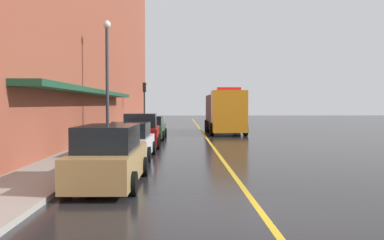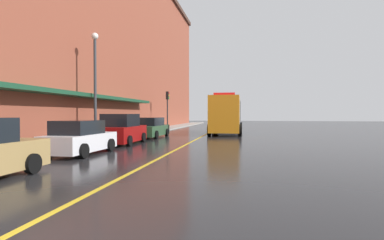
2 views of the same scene
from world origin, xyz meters
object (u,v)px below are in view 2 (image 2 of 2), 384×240
parking_meter_0 (90,128)px  parking_meter_1 (121,125)px  parked_car_1 (80,138)px  parked_car_3 (151,128)px  street_lamp_left (95,75)px  utility_truck (226,115)px  parked_car_2 (122,130)px  traffic_light_near (167,103)px

parking_meter_0 → parking_meter_1: (0.00, 4.61, 0.00)m
parked_car_1 → parked_car_3: (0.13, 10.50, 0.01)m
parked_car_1 → parked_car_3: 10.50m
street_lamp_left → utility_truck: bearing=54.7°
parked_car_2 → parking_meter_1: parked_car_2 is taller
parking_meter_1 → street_lamp_left: 4.37m
parked_car_1 → parked_car_3: size_ratio=0.84×
parking_meter_0 → street_lamp_left: bearing=108.0°
parked_car_3 → utility_truck: 8.11m
parked_car_2 → parking_meter_1: (-1.34, 3.10, 0.19)m
parking_meter_1 → street_lamp_left: size_ratio=0.19×
parked_car_1 → traffic_light_near: bearing=4.5°
parking_meter_1 → traffic_light_near: bearing=89.7°
parking_meter_1 → traffic_light_near: traffic_light_near is taller
parking_meter_0 → traffic_light_near: 17.99m
parked_car_3 → parking_meter_0: size_ratio=3.69×
parking_meter_0 → street_lamp_left: size_ratio=0.19×
parked_car_1 → parked_car_2: (-0.01, 4.95, 0.13)m
parked_car_2 → parking_meter_1: 3.38m
parking_meter_0 → parked_car_3: bearing=78.2°
parked_car_3 → parking_meter_0: bearing=168.9°
parked_car_3 → traffic_light_near: (-1.41, 10.81, 2.40)m
parked_car_3 → street_lamp_left: 6.69m
parked_car_1 → parking_meter_0: (-1.35, 3.44, 0.31)m
parked_car_1 → utility_truck: size_ratio=0.46×
parked_car_1 → parking_meter_0: bearing=22.4°
parking_meter_0 → utility_truck: bearing=60.8°
parking_meter_1 → traffic_light_near: (0.06, 13.26, 2.10)m
parked_car_1 → street_lamp_left: street_lamp_left is taller
utility_truck → street_lamp_left: (-7.74, -10.92, 2.65)m
parked_car_3 → utility_truck: size_ratio=0.55×
parked_car_1 → utility_truck: utility_truck is taller
utility_truck → parking_meter_1: 10.87m
utility_truck → parking_meter_0: 14.65m
utility_truck → parking_meter_0: (-7.14, -12.77, -0.69)m
parked_car_2 → parked_car_3: 5.56m
parked_car_2 → traffic_light_near: traffic_light_near is taller
parking_meter_0 → parking_meter_1: bearing=90.0°
utility_truck → parking_meter_0: utility_truck is taller
parked_car_3 → street_lamp_left: size_ratio=0.71×
parking_meter_0 → street_lamp_left: street_lamp_left is taller
parked_car_2 → parked_car_3: parked_car_2 is taller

